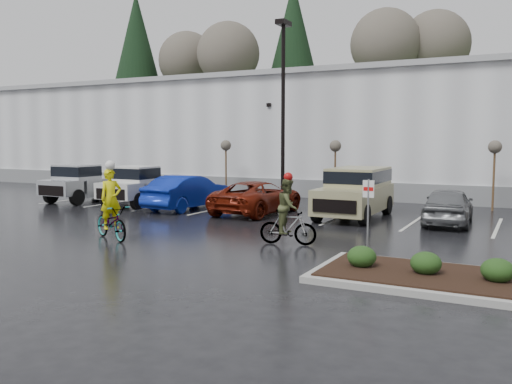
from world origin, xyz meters
The scene contains 21 objects.
ground centered at (0.00, 0.00, 0.00)m, with size 120.00×120.00×0.00m, color black.
warehouse centered at (0.00, 21.99, 3.65)m, with size 60.50×15.50×7.20m.
wooded_ridge centered at (0.00, 45.00, 3.00)m, with size 80.00×25.00×6.00m, color #1D3A18.
lamppost centered at (-4.00, 12.00, 5.69)m, with size 0.50×1.00×9.22m.
sapling_west centered at (-8.00, 13.00, 2.73)m, with size 0.60×0.60×3.20m.
sapling_mid centered at (-1.50, 13.00, 2.73)m, with size 0.60×0.60×3.20m.
sapling_east centered at (6.00, 13.00, 2.73)m, with size 0.60×0.60×3.20m.
curb_island centered at (7.00, -1.00, 0.07)m, with size 8.00×3.00×0.15m, color gray.
mulch_bed centered at (7.00, -1.00, 0.17)m, with size 7.60×2.60×0.04m, color black.
shrub_a centered at (4.00, -1.00, 0.41)m, with size 0.70×0.70×0.52m, color #193613.
shrub_b centered at (5.50, -1.00, 0.41)m, with size 0.70×0.70×0.52m, color #193613.
shrub_c centered at (7.00, -1.00, 0.41)m, with size 0.70×0.70×0.52m, color #193613.
fire_lane_sign centered at (3.80, 0.20, 1.41)m, with size 0.30×0.05×2.20m.
pickup_silver centered at (-13.25, 7.72, 0.98)m, with size 2.10×5.20×1.96m, color #B8BCC1, non-canonical shape.
pickup_white centered at (-9.51, 7.76, 0.98)m, with size 2.10×5.20×1.96m, color silver, non-canonical shape.
car_blue centered at (-6.66, 7.24, 0.79)m, with size 1.68×4.82×1.59m, color #0D2398.
car_red centered at (-3.12, 7.41, 0.71)m, with size 2.37×5.13×1.43m, color #651608.
suv_tan centered at (1.03, 8.08, 1.03)m, with size 2.20×5.10×2.06m, color #999368, non-canonical shape.
car_grey centered at (4.75, 8.02, 0.72)m, with size 1.69×4.20×1.43m, color slate.
cyclist_hivis centered at (-4.51, -0.28, 0.78)m, with size 2.23×1.54×2.56m.
cyclist_olive centered at (0.95, 1.50, 0.82)m, with size 1.78×0.89×2.23m.
Camera 1 is at (7.60, -13.58, 3.23)m, focal length 38.00 mm.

